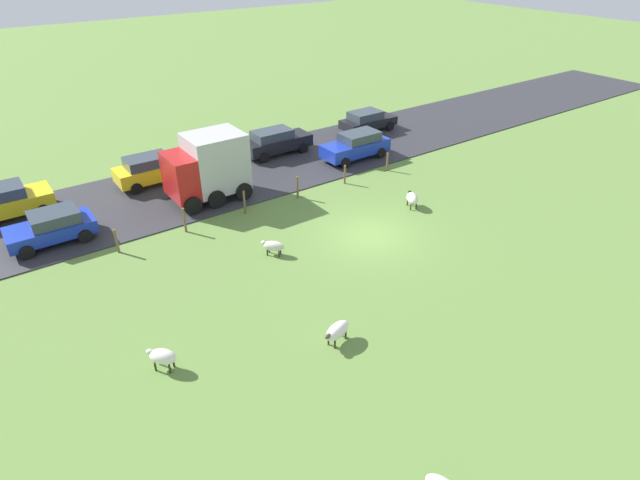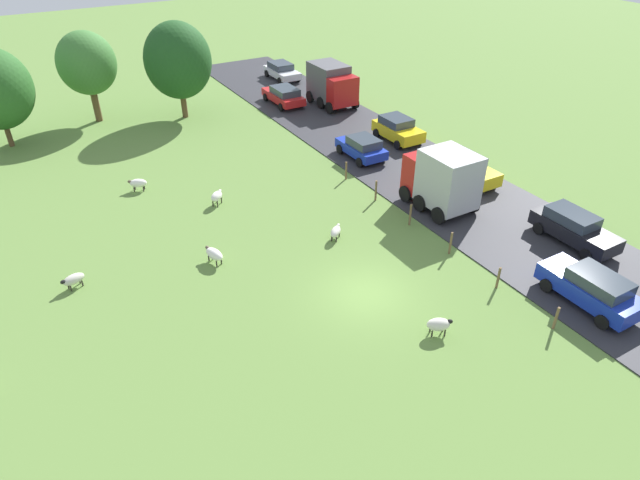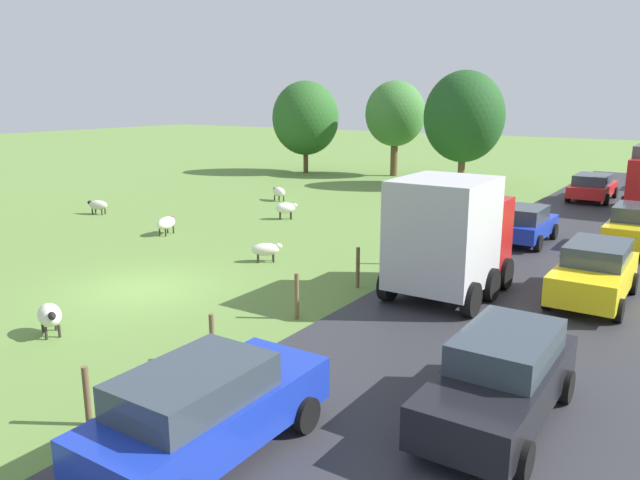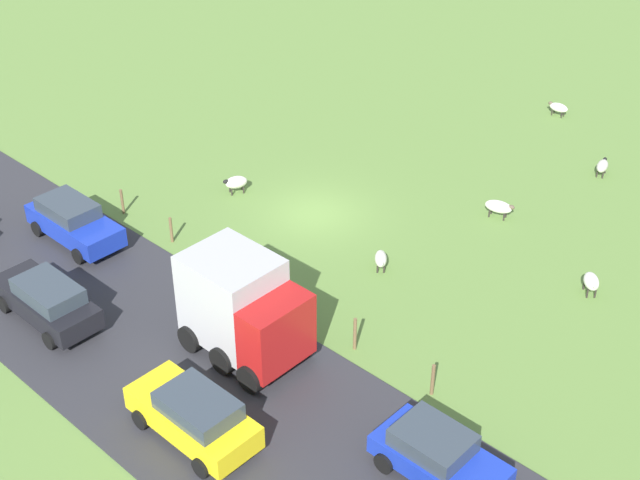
# 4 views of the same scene
# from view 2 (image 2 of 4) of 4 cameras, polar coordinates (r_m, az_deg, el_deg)

# --- Properties ---
(ground_plane) EXTENTS (160.00, 160.00, 0.00)m
(ground_plane) POSITION_cam_2_polar(r_m,az_deg,el_deg) (25.58, 4.76, -5.53)
(ground_plane) COLOR olive
(road_strip) EXTENTS (8.00, 80.00, 0.06)m
(road_strip) POSITION_cam_2_polar(r_m,az_deg,el_deg) (31.61, 20.19, 0.62)
(road_strip) COLOR #2D2D33
(road_strip) RESTS_ON ground_plane
(sheep_0) EXTENTS (1.14, 0.92, 0.81)m
(sheep_0) POSITION_cam_2_polar(r_m,az_deg,el_deg) (23.59, 12.20, -8.55)
(sheep_0) COLOR silver
(sheep_0) RESTS_ON ground_plane
(sheep_1) EXTENTS (1.05, 1.01, 0.69)m
(sheep_1) POSITION_cam_2_polar(r_m,az_deg,el_deg) (29.07, 1.64, 0.90)
(sheep_1) COLOR silver
(sheep_1) RESTS_ON ground_plane
(sheep_2) EXTENTS (1.06, 1.03, 0.82)m
(sheep_2) POSITION_cam_2_polar(r_m,az_deg,el_deg) (32.82, -10.66, 4.48)
(sheep_2) COLOR white
(sheep_2) RESTS_ON ground_plane
(sheep_3) EXTENTS (0.82, 1.31, 0.78)m
(sheep_3) POSITION_cam_2_polar(r_m,az_deg,el_deg) (27.69, -10.92, -1.43)
(sheep_3) COLOR white
(sheep_3) RESTS_ON ground_plane
(sheep_4) EXTENTS (1.17, 0.75, 0.71)m
(sheep_4) POSITION_cam_2_polar(r_m,az_deg,el_deg) (28.01, -24.20, -3.75)
(sheep_4) COLOR beige
(sheep_4) RESTS_ON ground_plane
(sheep_6) EXTENTS (1.18, 0.90, 0.76)m
(sheep_6) POSITION_cam_2_polar(r_m,az_deg,el_deg) (35.66, -18.35, 5.62)
(sheep_6) COLOR white
(sheep_6) RESTS_ON ground_plane
(tree_0) EXTENTS (4.37, 4.37, 6.91)m
(tree_0) POSITION_cam_2_polar(r_m,az_deg,el_deg) (47.13, -23.03, 16.50)
(tree_0) COLOR brown
(tree_0) RESTS_ON ground_plane
(tree_1) EXTENTS (5.14, 5.14, 7.44)m
(tree_1) POSITION_cam_2_polar(r_m,az_deg,el_deg) (45.82, -14.52, 17.56)
(tree_1) COLOR brown
(tree_1) RESTS_ON ground_plane
(fence_post_0) EXTENTS (0.12, 0.12, 1.14)m
(fence_post_0) POSITION_cam_2_polar(r_m,az_deg,el_deg) (25.31, 23.27, -7.46)
(fence_post_0) COLOR brown
(fence_post_0) RESTS_ON ground_plane
(fence_post_1) EXTENTS (0.12, 0.12, 1.13)m
(fence_post_1) POSITION_cam_2_polar(r_m,az_deg,el_deg) (26.81, 18.00, -3.75)
(fence_post_1) COLOR brown
(fence_post_1) RESTS_ON ground_plane
(fence_post_2) EXTENTS (0.12, 0.12, 1.26)m
(fence_post_2) POSITION_cam_2_polar(r_m,az_deg,el_deg) (28.56, 13.39, -0.32)
(fence_post_2) COLOR brown
(fence_post_2) RESTS_ON ground_plane
(fence_post_3) EXTENTS (0.12, 0.12, 1.29)m
(fence_post_3) POSITION_cam_2_polar(r_m,az_deg,el_deg) (30.59, 9.35, 2.60)
(fence_post_3) COLOR brown
(fence_post_3) RESTS_ON ground_plane
(fence_post_4) EXTENTS (0.12, 0.12, 1.29)m
(fence_post_4) POSITION_cam_2_polar(r_m,az_deg,el_deg) (32.83, 5.81, 5.11)
(fence_post_4) COLOR brown
(fence_post_4) RESTS_ON ground_plane
(fence_post_5) EXTENTS (0.12, 0.12, 1.19)m
(fence_post_5) POSITION_cam_2_polar(r_m,az_deg,el_deg) (35.26, 2.72, 7.20)
(fence_post_5) COLOR brown
(fence_post_5) RESTS_ON ground_plane
(truck_0) EXTENTS (2.77, 4.15, 3.54)m
(truck_0) POSITION_cam_2_polar(r_m,az_deg,el_deg) (32.04, 12.57, 6.25)
(truck_0) COLOR #B21919
(truck_0) RESTS_ON road_strip
(truck_1) EXTENTS (2.74, 4.56, 3.35)m
(truck_1) POSITION_cam_2_polar(r_m,az_deg,el_deg) (47.90, 1.21, 15.85)
(truck_1) COLOR #B21919
(truck_1) RESTS_ON road_strip
(car_0) EXTENTS (2.20, 4.37, 1.48)m
(car_0) POSITION_cam_2_polar(r_m,az_deg,el_deg) (55.59, -3.98, 17.12)
(car_0) COLOR silver
(car_0) RESTS_ON road_strip
(car_1) EXTENTS (2.19, 3.98, 1.68)m
(car_1) POSITION_cam_2_polar(r_m,az_deg,el_deg) (41.26, 8.05, 11.34)
(car_1) COLOR yellow
(car_1) RESTS_ON road_strip
(car_2) EXTENTS (2.00, 4.50, 1.67)m
(car_2) POSITION_cam_2_polar(r_m,az_deg,el_deg) (27.11, 26.31, -4.46)
(car_2) COLOR #1933B2
(car_2) RESTS_ON road_strip
(car_3) EXTENTS (2.18, 4.56, 1.49)m
(car_3) POSITION_cam_2_polar(r_m,az_deg,el_deg) (48.46, -3.77, 14.76)
(car_3) COLOR red
(car_3) RESTS_ON road_strip
(car_4) EXTENTS (2.09, 3.85, 1.49)m
(car_4) POSITION_cam_2_polar(r_m,az_deg,el_deg) (38.14, 4.37, 9.59)
(car_4) COLOR #1933B2
(car_4) RESTS_ON road_strip
(car_5) EXTENTS (2.02, 4.34, 1.67)m
(car_5) POSITION_cam_2_polar(r_m,az_deg,el_deg) (36.03, 14.95, 7.25)
(car_5) COLOR yellow
(car_5) RESTS_ON road_strip
(car_7) EXTENTS (1.95, 4.56, 1.64)m
(car_7) POSITION_cam_2_polar(r_m,az_deg,el_deg) (31.45, 24.83, 1.20)
(car_7) COLOR black
(car_7) RESTS_ON road_strip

